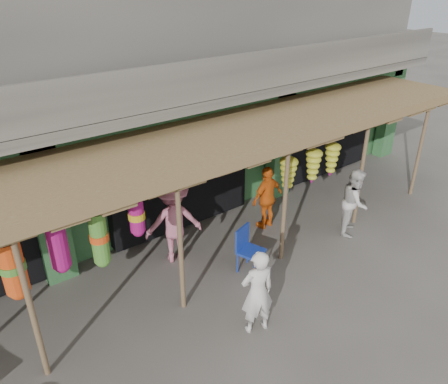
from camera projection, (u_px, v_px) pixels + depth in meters
ground at (239, 270)px, 9.08m from camera, size 80.00×80.00×0.00m
building at (119, 68)px, 10.99m from camera, size 16.40×6.80×7.00m
awning at (210, 144)px, 8.40m from camera, size 14.00×2.70×2.79m
blue_chair at (248, 247)px, 8.88m from camera, size 0.59×0.60×0.98m
person_front at (257, 292)px, 7.25m from camera, size 0.67×0.53×1.61m
person_right at (355, 202)px, 10.07m from camera, size 0.98×0.93×1.61m
person_vendor at (267, 197)px, 10.30m from camera, size 0.94×0.45×1.57m
person_shopper at (173, 221)px, 9.05m from camera, size 1.37×1.06×1.86m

